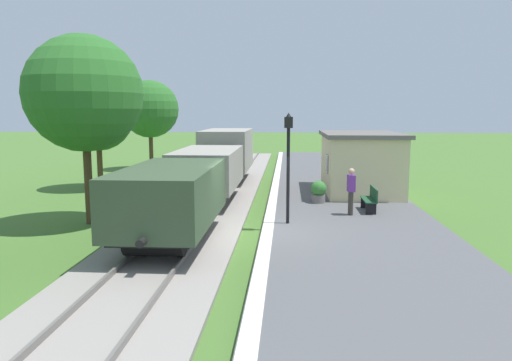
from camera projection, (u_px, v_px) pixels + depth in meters
The scene contains 15 objects.
ground_plane at pixel (255, 238), 15.17m from camera, with size 160.00×160.00×0.00m, color #47702D.
platform_slab at pixel (357, 236), 14.95m from camera, with size 6.00×60.00×0.25m, color #565659.
platform_edge_stripe at pixel (268, 230), 15.11m from camera, with size 0.36×60.00×0.01m, color silver.
track_ballast at pixel (180, 235), 15.32m from camera, with size 3.80×60.00×0.12m, color gray.
rail_near at pixel (203, 231), 15.25m from camera, with size 0.07×60.00×0.14m, color slate.
rail_far at pixel (158, 231), 15.35m from camera, with size 0.07×60.00×0.14m, color slate.
freight_train at pixel (210, 168), 21.09m from camera, with size 2.50×19.40×2.72m.
station_hut at pixel (360, 162), 22.34m from camera, with size 3.50×5.80×2.78m.
bench_near_hut at pixel (370, 199), 18.00m from camera, with size 0.42×1.50×0.91m.
person_waiting at pixel (351, 189), 17.31m from camera, with size 0.27×0.40×1.71m.
potted_planter at pixel (319, 191), 19.70m from camera, with size 0.64×0.64×0.92m.
lamp_post_near at pixel (288, 148), 15.75m from camera, with size 0.28×0.28×3.70m.
tree_trackside_mid at pixel (84, 94), 16.48m from camera, with size 4.04×4.04×6.62m.
tree_trackside_far at pixel (98, 116), 24.47m from camera, with size 3.58×3.58×5.57m.
tree_field_left at pixel (150, 109), 32.82m from camera, with size 3.93×3.93×6.14m.
Camera 1 is at (1.00, -14.73, 3.96)m, focal length 33.52 mm.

